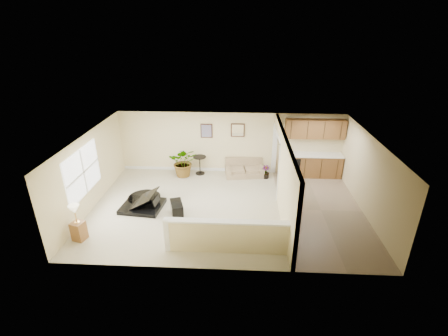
# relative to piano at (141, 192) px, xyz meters

# --- Properties ---
(floor) EXTENTS (9.00, 9.00, 0.00)m
(floor) POSITION_rel_piano_xyz_m (2.86, 0.04, -0.52)
(floor) COLOR #B8B08F
(floor) RESTS_ON ground
(back_wall) EXTENTS (9.00, 0.04, 2.50)m
(back_wall) POSITION_rel_piano_xyz_m (2.86, 3.04, 0.73)
(back_wall) COLOR beige
(back_wall) RESTS_ON floor
(front_wall) EXTENTS (9.00, 0.04, 2.50)m
(front_wall) POSITION_rel_piano_xyz_m (2.86, -2.96, 0.73)
(front_wall) COLOR beige
(front_wall) RESTS_ON floor
(left_wall) EXTENTS (0.04, 6.00, 2.50)m
(left_wall) POSITION_rel_piano_xyz_m (-1.64, 0.04, 0.73)
(left_wall) COLOR beige
(left_wall) RESTS_ON floor
(right_wall) EXTENTS (0.04, 6.00, 2.50)m
(right_wall) POSITION_rel_piano_xyz_m (7.36, 0.04, 0.73)
(right_wall) COLOR beige
(right_wall) RESTS_ON floor
(ceiling) EXTENTS (9.00, 6.00, 0.04)m
(ceiling) POSITION_rel_piano_xyz_m (2.86, 0.04, 1.98)
(ceiling) COLOR white
(ceiling) RESTS_ON back_wall
(kitchen_vinyl) EXTENTS (2.70, 6.00, 0.01)m
(kitchen_vinyl) POSITION_rel_piano_xyz_m (6.01, 0.04, -0.52)
(kitchen_vinyl) COLOR gray
(kitchen_vinyl) RESTS_ON floor
(interior_partition) EXTENTS (0.18, 5.99, 2.50)m
(interior_partition) POSITION_rel_piano_xyz_m (4.66, 0.29, 0.70)
(interior_partition) COLOR beige
(interior_partition) RESTS_ON floor
(pony_half_wall) EXTENTS (3.42, 0.22, 1.00)m
(pony_half_wall) POSITION_rel_piano_xyz_m (2.94, -2.26, -0.00)
(pony_half_wall) COLOR beige
(pony_half_wall) RESTS_ON floor
(left_window) EXTENTS (0.05, 2.15, 1.45)m
(left_window) POSITION_rel_piano_xyz_m (-1.63, -0.46, 0.93)
(left_window) COLOR white
(left_window) RESTS_ON left_wall
(wall_art_left) EXTENTS (0.48, 0.04, 0.58)m
(wall_art_left) POSITION_rel_piano_xyz_m (1.91, 3.01, 1.23)
(wall_art_left) COLOR #3B2115
(wall_art_left) RESTS_ON back_wall
(wall_mirror) EXTENTS (0.55, 0.04, 0.55)m
(wall_mirror) POSITION_rel_piano_xyz_m (3.16, 3.01, 1.28)
(wall_mirror) COLOR #3B2115
(wall_mirror) RESTS_ON back_wall
(kitchen_cabinets) EXTENTS (2.36, 0.65, 2.33)m
(kitchen_cabinets) POSITION_rel_piano_xyz_m (6.05, 2.77, 0.35)
(kitchen_cabinets) COLOR brown
(kitchen_cabinets) RESTS_ON floor
(piano) EXTENTS (1.65, 1.70, 1.25)m
(piano) POSITION_rel_piano_xyz_m (0.00, 0.00, 0.00)
(piano) COLOR black
(piano) RESTS_ON floor
(piano_bench) EXTENTS (0.55, 0.78, 0.47)m
(piano_bench) POSITION_rel_piano_xyz_m (1.28, -0.52, -0.29)
(piano_bench) COLOR black
(piano_bench) RESTS_ON floor
(loveseat) EXTENTS (1.62, 1.05, 0.87)m
(loveseat) POSITION_rel_piano_xyz_m (3.46, 2.70, -0.19)
(loveseat) COLOR tan
(loveseat) RESTS_ON floor
(accent_table) EXTENTS (0.53, 0.53, 0.76)m
(accent_table) POSITION_rel_piano_xyz_m (1.64, 2.69, -0.03)
(accent_table) COLOR black
(accent_table) RESTS_ON floor
(palm_plant) EXTENTS (1.17, 1.03, 1.23)m
(palm_plant) POSITION_rel_piano_xyz_m (1.03, 2.46, 0.08)
(palm_plant) COLOR black
(palm_plant) RESTS_ON floor
(small_plant) EXTENTS (0.39, 0.39, 0.53)m
(small_plant) POSITION_rel_piano_xyz_m (4.31, 2.43, -0.30)
(small_plant) COLOR black
(small_plant) RESTS_ON floor
(lamp_stand) EXTENTS (0.41, 0.41, 1.13)m
(lamp_stand) POSITION_rel_piano_xyz_m (-1.27, -1.93, -0.05)
(lamp_stand) COLOR brown
(lamp_stand) RESTS_ON floor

